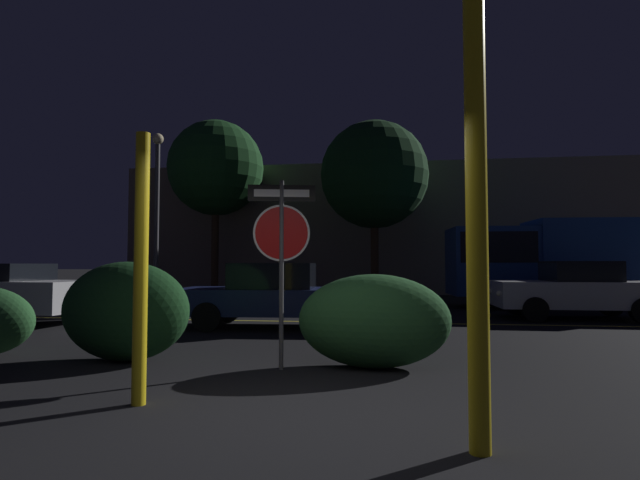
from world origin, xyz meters
TOP-DOWN VIEW (x-y plane):
  - ground_plane at (0.00, 0.00)m, footprint 260.00×260.00m
  - road_center_stripe at (0.00, 7.49)m, footprint 37.90×0.12m
  - stop_sign at (-0.49, 2.05)m, footprint 0.88×0.21m
  - yellow_pole_left at (-1.53, 0.26)m, footprint 0.14×0.14m
  - yellow_pole_right at (1.55, -0.60)m, footprint 0.16×0.16m
  - hedge_bush_1 at (-2.81, 2.32)m, footprint 1.86×1.11m
  - hedge_bush_2 at (0.71, 2.30)m, footprint 2.02×1.03m
  - passing_car_2 at (-1.48, 6.35)m, footprint 4.56×2.09m
  - passing_car_3 at (5.61, 8.92)m, footprint 3.97×1.94m
  - delivery_truck at (6.14, 12.31)m, footprint 6.79×2.59m
  - street_lamp at (-7.09, 12.08)m, footprint 0.39×0.39m
  - tree_0 at (-6.63, 16.83)m, footprint 4.24×4.24m
  - tree_1 at (0.42, 15.74)m, footprint 4.37×4.37m
  - building_backdrop at (1.46, 20.96)m, footprint 26.28×4.85m

SIDE VIEW (x-z plane):
  - ground_plane at x=0.00m, z-range 0.00..0.00m
  - road_center_stripe at x=0.00m, z-range 0.00..0.01m
  - hedge_bush_2 at x=0.71m, z-range 0.00..1.24m
  - passing_car_2 at x=-1.48m, z-range 0.00..1.40m
  - hedge_bush_1 at x=-2.81m, z-range 0.00..1.41m
  - passing_car_3 at x=5.61m, z-range 0.00..1.45m
  - yellow_pole_left at x=-1.53m, z-range 0.00..2.69m
  - delivery_truck at x=6.14m, z-range 0.18..2.95m
  - yellow_pole_right at x=1.55m, z-range 0.00..3.45m
  - stop_sign at x=-0.49m, z-range 0.51..2.99m
  - building_backdrop at x=1.46m, z-range 0.00..6.11m
  - street_lamp at x=-7.09m, z-range 0.68..6.68m
  - tree_1 at x=0.42m, z-range 1.40..8.59m
  - tree_0 at x=-6.63m, z-range 1.75..9.54m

